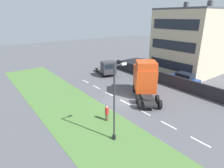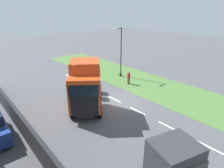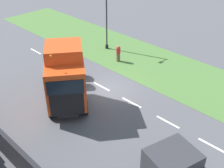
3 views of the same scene
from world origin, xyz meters
The scene contains 6 objects.
ground_plane centered at (0.00, 0.00, 0.00)m, with size 120.00×120.00×0.00m, color #515156.
grass_verge centered at (-6.00, 0.00, 0.01)m, with size 7.00×44.00×0.01m.
lane_markings centered at (0.00, -0.70, 0.00)m, with size 0.16×21.00×0.00m.
lorry_cab centered at (3.44, -0.57, 2.32)m, with size 6.04×6.79×4.77m.
lamp_post centered at (-5.43, -5.64, 3.03)m, with size 1.28×0.31×6.54m.
pedestrian centered at (-4.22, -2.83, 0.79)m, with size 0.39×0.39×1.61m.
Camera 3 is at (13.10, 13.27, 12.00)m, focal length 45.00 mm.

